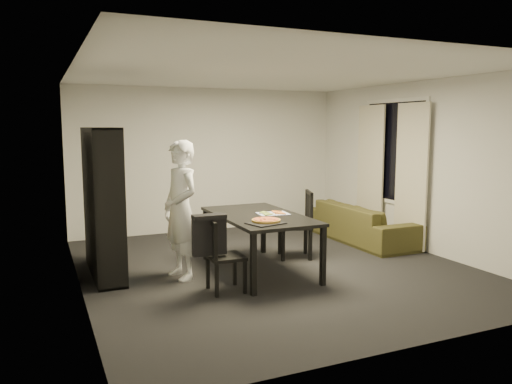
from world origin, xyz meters
name	(u,v)px	position (x,y,z in m)	size (l,w,h in m)	color
room	(274,173)	(0.00, 0.00, 1.30)	(5.01, 5.51, 2.61)	black
window_pane	(394,152)	(2.48, 0.60, 1.50)	(0.02, 1.40, 1.60)	black
window_frame	(394,152)	(2.48, 0.60, 1.50)	(0.03, 1.52, 1.72)	white
curtain_left	(411,176)	(2.40, 0.08, 1.15)	(0.03, 0.70, 2.25)	beige
curtain_right	(370,171)	(2.40, 1.12, 1.15)	(0.03, 0.70, 2.25)	beige
bookshelf	(103,202)	(-2.16, 0.60, 0.95)	(0.35, 1.50, 1.90)	black
dining_table	(259,220)	(-0.26, -0.09, 0.69)	(1.02, 1.83, 0.76)	black
chair_left	(219,251)	(-1.03, -0.68, 0.49)	(0.40, 0.40, 0.86)	black
chair_right	(301,220)	(0.59, 0.30, 0.56)	(0.59, 0.59, 0.99)	black
draped_jacket	(209,233)	(-1.15, -0.68, 0.71)	(0.40, 0.17, 0.47)	black
person	(181,210)	(-1.28, 0.04, 0.87)	(0.64, 0.42, 1.75)	white
baking_tray	(266,223)	(-0.44, -0.69, 0.77)	(0.40, 0.32, 0.01)	black
pepperoni_pizza	(266,220)	(-0.40, -0.61, 0.79)	(0.35, 0.35, 0.03)	#B08333
kitchen_towel	(273,214)	(-0.08, -0.13, 0.77)	(0.40, 0.30, 0.01)	silver
pizza_slices	(272,213)	(-0.09, -0.12, 0.78)	(0.37, 0.31, 0.01)	gold
sofa	(362,223)	(2.04, 0.82, 0.31)	(2.14, 0.84, 0.63)	#383816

